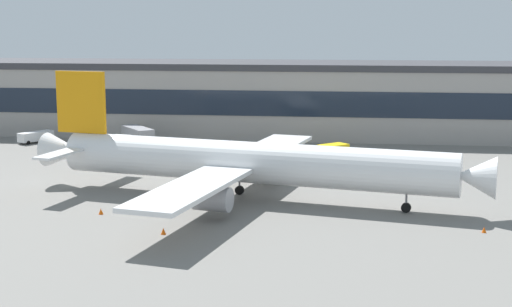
{
  "coord_description": "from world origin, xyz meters",
  "views": [
    {
      "loc": [
        18.75,
        -89.65,
        21.1
      ],
      "look_at": [
        7.43,
        1.36,
        5.0
      ],
      "focal_mm": 52.35,
      "sensor_mm": 36.0,
      "label": 1
    }
  ],
  "objects": [
    {
      "name": "traffic_cone_0",
      "position": [
        -8.45,
        -11.52,
        0.34
      ],
      "size": [
        0.54,
        0.54,
        0.67
      ],
      "primitive_type": "cone",
      "color": "#F2590C",
      "rests_on": "ground_plane"
    },
    {
      "name": "fuel_truck",
      "position": [
        -17.28,
        34.11,
        1.88
      ],
      "size": [
        7.35,
        8.36,
        3.35
      ],
      "color": "gray",
      "rests_on": "ground_plane"
    },
    {
      "name": "baggage_tug",
      "position": [
        -2.17,
        30.6,
        1.09
      ],
      "size": [
        3.85,
        2.55,
        1.85
      ],
      "color": "black",
      "rests_on": "ground_plane"
    },
    {
      "name": "terminal_building",
      "position": [
        0.0,
        51.56,
        6.92
      ],
      "size": [
        145.53,
        19.62,
        13.79
      ],
      "color": "#9E9993",
      "rests_on": "ground_plane"
    },
    {
      "name": "belt_loader",
      "position": [
        -36.44,
        36.1,
        1.15
      ],
      "size": [
        5.08,
        6.49,
        1.95
      ],
      "color": "white",
      "rests_on": "ground_plane"
    },
    {
      "name": "ground_plane",
      "position": [
        0.0,
        0.0,
        0.0
      ],
      "size": [
        600.0,
        600.0,
        0.0
      ],
      "primitive_type": "plane",
      "color": "slate"
    },
    {
      "name": "traffic_cone_1",
      "position": [
        0.45,
        -18.49,
        0.34
      ],
      "size": [
        0.54,
        0.54,
        0.67
      ],
      "primitive_type": "cone",
      "color": "#F2590C",
      "rests_on": "ground_plane"
    },
    {
      "name": "airliner",
      "position": [
        6.52,
        -2.45,
        4.6
      ],
      "size": [
        56.43,
        48.83,
        15.02
      ],
      "color": "white",
      "rests_on": "ground_plane"
    },
    {
      "name": "traffic_cone_3",
      "position": [
        32.78,
        -13.84,
        0.3
      ],
      "size": [
        0.48,
        0.48,
        0.6
      ],
      "primitive_type": "cone",
      "color": "#F2590C",
      "rests_on": "ground_plane"
    },
    {
      "name": "pushback_tractor",
      "position": [
        16.56,
        29.81,
        1.05
      ],
      "size": [
        5.28,
        5.18,
        1.75
      ],
      "color": "yellow",
      "rests_on": "ground_plane"
    }
  ]
}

